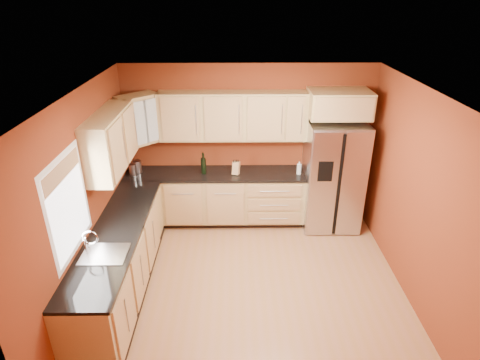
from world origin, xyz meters
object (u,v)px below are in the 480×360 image
object	(u,v)px
knife_block	(236,168)
soap_dispenser	(299,168)
refrigerator	(333,176)
canister_left	(137,167)
wine_bottle_a	(203,163)

from	to	relation	value
knife_block	soap_dispenser	size ratio (longest dim) A/B	0.98
refrigerator	knife_block	xyz separation A→B (m)	(-1.56, 0.02, 0.13)
knife_block	soap_dispenser	xyz separation A→B (m)	(1.01, -0.01, 0.00)
canister_left	soap_dispenser	bearing A→B (deg)	-1.65
soap_dispenser	knife_block	bearing A→B (deg)	179.36
wine_bottle_a	knife_block	size ratio (longest dim) A/B	1.70
knife_block	soap_dispenser	world-z (taller)	soap_dispenser
refrigerator	wine_bottle_a	size ratio (longest dim) A/B	5.04
wine_bottle_a	soap_dispenser	distance (m)	1.53
refrigerator	wine_bottle_a	world-z (taller)	refrigerator
canister_left	soap_dispenser	size ratio (longest dim) A/B	0.98
canister_left	soap_dispenser	xyz separation A→B (m)	(2.60, -0.07, 0.00)
canister_left	wine_bottle_a	size ratio (longest dim) A/B	0.59
refrigerator	knife_block	distance (m)	1.56
wine_bottle_a	knife_block	xyz separation A→B (m)	(0.52, -0.04, -0.07)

